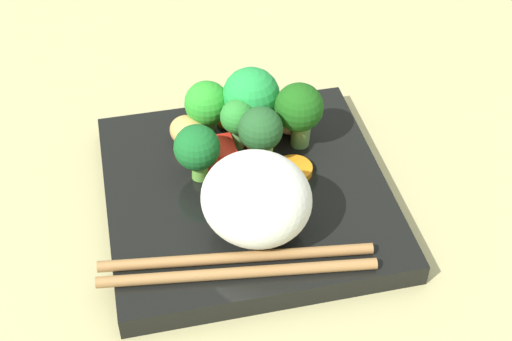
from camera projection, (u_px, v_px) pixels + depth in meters
ground_plane at (247, 210)px, 63.47cm from camera, size 110.00×110.00×2.00cm
square_plate at (247, 194)px, 62.12cm from camera, size 24.56×24.56×1.98cm
rice_mound at (260, 198)px, 55.28cm from camera, size 11.04×11.26×7.11cm
broccoli_floret_0 at (235, 119)px, 62.71cm from camera, size 3.03×3.03×5.08cm
broccoli_floret_1 at (251, 97)px, 64.25cm from camera, size 5.10×5.10×6.42cm
broccoli_floret_2 at (207, 105)px, 64.71cm from camera, size 3.98×3.98×5.25cm
broccoli_floret_3 at (299, 109)px, 62.85cm from camera, size 4.25×4.25×6.24cm
broccoli_floret_4 at (261, 132)px, 61.18cm from camera, size 3.79×3.79×5.75cm
broccoli_floret_5 at (197, 149)px, 60.40cm from camera, size 3.87×3.87×5.06cm
carrot_slice_0 at (294, 169)px, 62.47cm from camera, size 3.34×3.34×0.59cm
carrot_slice_1 at (227, 118)px, 67.62cm from camera, size 3.39×3.39×0.58cm
carrot_slice_2 at (271, 116)px, 67.97cm from camera, size 4.36×4.36×0.41cm
carrot_slice_3 at (235, 181)px, 61.49cm from camera, size 2.72×2.72×0.54cm
pepper_chunk_0 at (259, 137)px, 65.06cm from camera, size 2.75×2.52×1.29cm
pepper_chunk_1 at (218, 153)px, 63.11cm from camera, size 3.21×3.27×1.77cm
chicken_piece_0 at (188, 131)px, 64.75cm from camera, size 4.71×4.59×2.49cm
chicken_piece_3 at (288, 118)px, 65.94cm from camera, size 4.18×3.76×2.61cm
chopstick_pair at (237, 265)px, 54.55cm from camera, size 3.82×20.81×0.86cm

